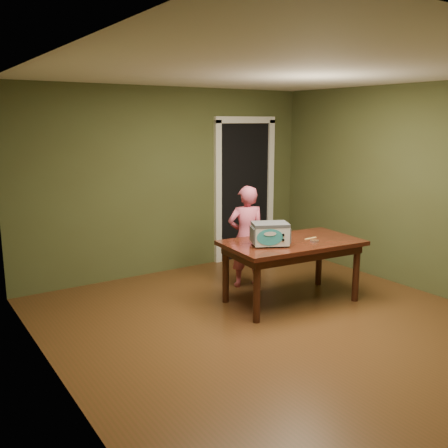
% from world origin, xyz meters
% --- Properties ---
extents(floor, '(5.00, 5.00, 0.00)m').
position_xyz_m(floor, '(0.00, 0.00, 0.00)').
color(floor, '#532F17').
rests_on(floor, ground).
extents(room_shell, '(4.52, 5.02, 2.61)m').
position_xyz_m(room_shell, '(0.00, 0.00, 1.71)').
color(room_shell, '#444D29').
rests_on(room_shell, ground).
extents(doorway, '(1.10, 0.66, 2.25)m').
position_xyz_m(doorway, '(1.30, 2.78, 1.06)').
color(doorway, black).
rests_on(doorway, ground).
extents(dining_table, '(1.68, 1.05, 0.75)m').
position_xyz_m(dining_table, '(0.60, 0.54, 0.65)').
color(dining_table, black).
rests_on(dining_table, floor).
extents(toy_oven, '(0.49, 0.43, 0.26)m').
position_xyz_m(toy_oven, '(0.24, 0.52, 0.89)').
color(toy_oven, '#4C4F54').
rests_on(toy_oven, dining_table).
extents(baking_pan, '(0.10, 0.10, 0.02)m').
position_xyz_m(baking_pan, '(0.78, 0.36, 0.76)').
color(baking_pan, silver).
rests_on(baking_pan, dining_table).
extents(spatula, '(0.18, 0.03, 0.01)m').
position_xyz_m(spatula, '(0.86, 0.51, 0.75)').
color(spatula, '#E2B762').
rests_on(spatula, dining_table).
extents(child, '(0.56, 0.47, 1.33)m').
position_xyz_m(child, '(0.49, 1.32, 0.66)').
color(child, '#CC5470').
rests_on(child, floor).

